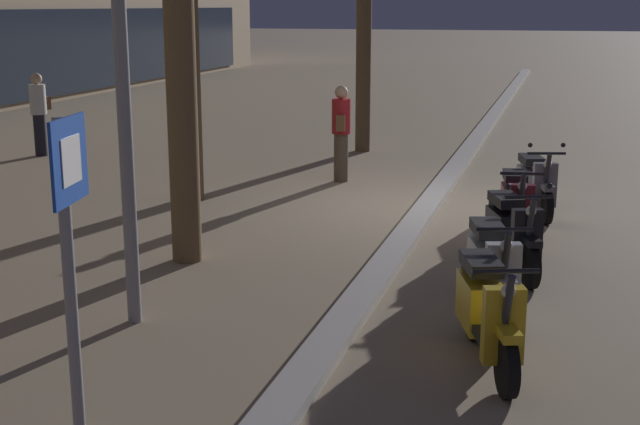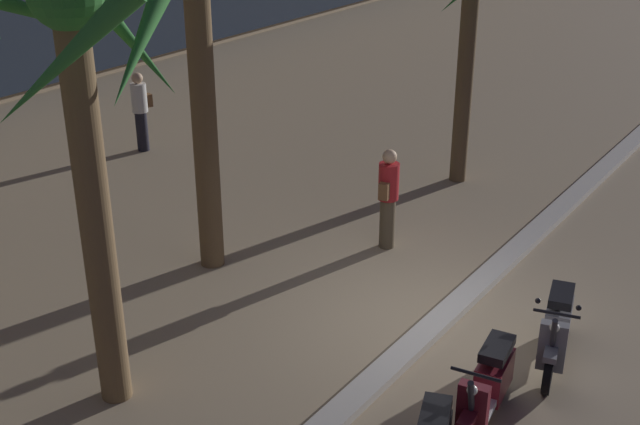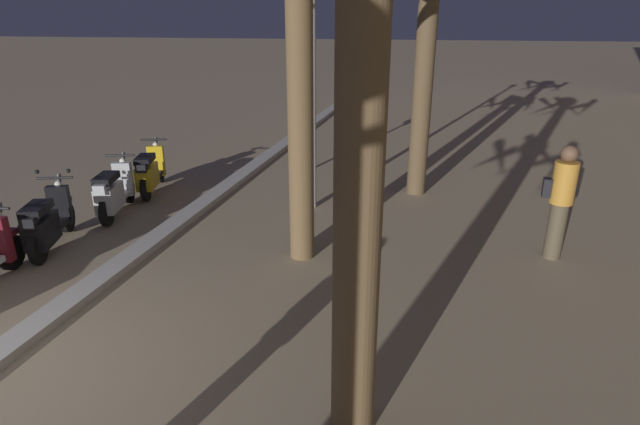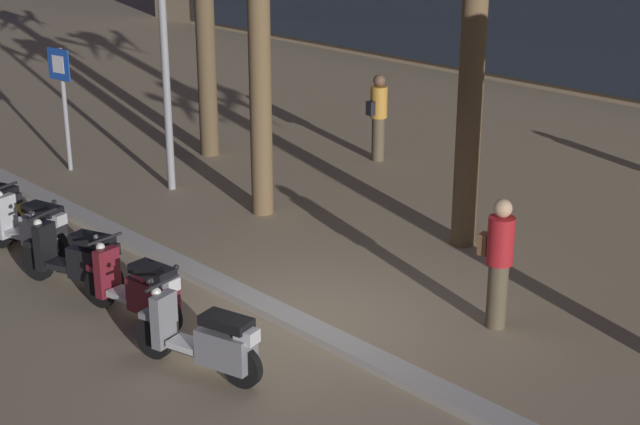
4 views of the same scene
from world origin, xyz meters
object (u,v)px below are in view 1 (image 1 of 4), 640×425
Objects in this scene: scooter_grey_far_back at (535,183)px; crossing_sign at (70,244)px; scooter_maroon_gap_after_mid at (516,205)px; scooter_yellow_mid_rear at (486,310)px; pedestrian_by_palm_tree at (39,112)px; pedestrian_strolling_near_curb at (341,131)px; scooter_black_last_in_row at (511,232)px; scooter_silver_lead_nearest at (491,267)px.

scooter_grey_far_back is 0.75× the size of crossing_sign.
scooter_yellow_mid_rear is at bearing -179.85° from scooter_maroon_gap_after_mid.
pedestrian_by_palm_tree reaches higher than scooter_maroon_gap_after_mid.
pedestrian_by_palm_tree is at bearing 49.92° from scooter_yellow_mid_rear.
crossing_sign is at bearing -176.58° from pedestrian_strolling_near_curb.
pedestrian_strolling_near_curb is (4.67, 3.34, 0.47)m from scooter_black_last_in_row.
crossing_sign is 1.37× the size of pedestrian_by_palm_tree.
pedestrian_by_palm_tree is (2.45, 10.33, 0.49)m from scooter_grey_far_back.
pedestrian_strolling_near_curb reaches higher than scooter_grey_far_back.
pedestrian_by_palm_tree reaches higher than scooter_silver_lead_nearest.
scooter_silver_lead_nearest is at bearing 178.78° from scooter_maroon_gap_after_mid.
scooter_silver_lead_nearest is (1.35, 0.08, -0.00)m from scooter_yellow_mid_rear.
pedestrian_strolling_near_curb is (7.58, 3.31, 0.46)m from scooter_yellow_mid_rear.
pedestrian_by_palm_tree is at bearing 82.03° from pedestrian_strolling_near_curb.
scooter_yellow_mid_rear is 6.09m from scooter_grey_far_back.
scooter_maroon_gap_after_mid is 7.33m from crossing_sign.
scooter_black_last_in_row is 6.02m from crossing_sign.
crossing_sign is at bearing 161.09° from scooter_grey_far_back.
scooter_grey_far_back is (4.74, -0.25, -0.01)m from scooter_silver_lead_nearest.
scooter_maroon_gap_after_mid is at bearing -134.12° from pedestrian_strolling_near_curb.
scooter_grey_far_back is 3.82m from pedestrian_strolling_near_curb.
scooter_black_last_in_row is at bearing -178.54° from scooter_maroon_gap_after_mid.
crossing_sign is (-2.35, 2.71, 1.04)m from scooter_yellow_mid_rear.
scooter_black_last_in_row is 0.70× the size of crossing_sign.
scooter_yellow_mid_rear is at bearing 178.35° from scooter_grey_far_back.
scooter_yellow_mid_rear is 1.00× the size of pedestrian_strolling_near_curb.
scooter_silver_lead_nearest is 1.56m from scooter_black_last_in_row.
crossing_sign is (-8.44, 2.89, 1.05)m from scooter_grey_far_back.
scooter_maroon_gap_after_mid is at bearing 173.76° from scooter_grey_far_back.
scooter_maroon_gap_after_mid is 0.75× the size of crossing_sign.
scooter_black_last_in_row reaches higher than scooter_silver_lead_nearest.
scooter_silver_lead_nearest is 4.75m from scooter_grey_far_back.
scooter_grey_far_back is at bearing -103.36° from pedestrian_by_palm_tree.
scooter_grey_far_back is (3.18, -0.15, -0.01)m from scooter_black_last_in_row.
pedestrian_by_palm_tree is (5.63, 10.18, 0.47)m from scooter_black_last_in_row.
scooter_grey_far_back is (6.09, -0.17, -0.02)m from scooter_yellow_mid_rear.
scooter_grey_far_back is at bearing -18.91° from crossing_sign.
scooter_maroon_gap_after_mid is 4.62m from pedestrian_strolling_near_curb.
scooter_yellow_mid_rear is 3.74m from crossing_sign.
pedestrian_by_palm_tree is (4.16, 10.14, 0.47)m from scooter_maroon_gap_after_mid.
pedestrian_strolling_near_curb is (1.49, 3.48, 0.48)m from scooter_grey_far_back.
pedestrian_strolling_near_curb reaches higher than scooter_maroon_gap_after_mid.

